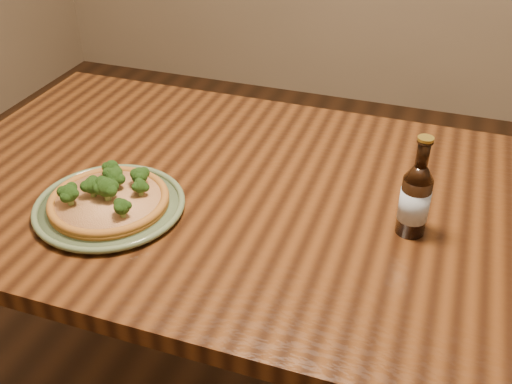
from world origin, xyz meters
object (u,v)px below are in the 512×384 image
(table, at_px, (275,228))
(pizza, at_px, (109,198))
(beer_bottle, at_px, (415,199))
(plate, at_px, (110,206))

(table, distance_m, pizza, 0.37)
(pizza, relative_size, beer_bottle, 1.18)
(pizza, bearing_deg, beer_bottle, 12.10)
(table, relative_size, beer_bottle, 7.50)
(plate, xyz_separation_m, pizza, (-0.00, 0.00, 0.02))
(table, relative_size, plate, 5.06)
(table, xyz_separation_m, plate, (-0.31, -0.17, 0.10))
(table, bearing_deg, beer_bottle, -7.59)
(plate, relative_size, beer_bottle, 1.48)
(plate, relative_size, pizza, 1.26)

